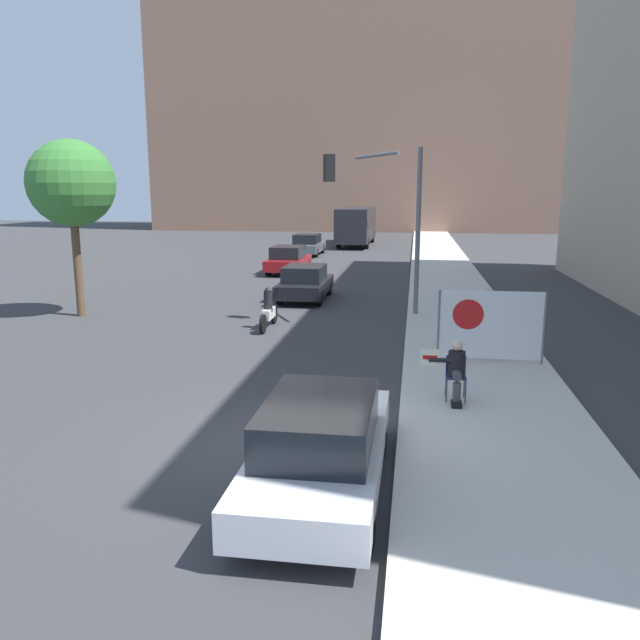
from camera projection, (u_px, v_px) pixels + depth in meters
name	position (u px, v px, depth m)	size (l,w,h in m)	color
ground_plane	(289.00, 447.00, 10.66)	(160.00, 160.00, 0.00)	#38383A
sidewalk_curb	(454.00, 301.00, 24.63)	(3.56, 90.00, 0.15)	beige
building_backdrop_far	(385.00, 49.00, 69.63)	(52.00, 12.00, 40.02)	#936B56
seated_protester	(456.00, 369.00, 12.43)	(0.92, 0.77, 1.23)	#474C56
jogger_on_sidewalk	(487.00, 322.00, 15.90)	(0.34, 0.34, 1.71)	#424247
protest_banner	(490.00, 325.00, 15.18)	(2.56, 0.06, 1.79)	slate
traffic_light_pole	(386.00, 202.00, 20.42)	(3.11, 2.88, 5.59)	slate
parked_car_curbside	(321.00, 444.00, 8.96)	(1.75, 4.65, 1.41)	silver
car_on_road_nearest	(305.00, 283.00, 25.11)	(1.77, 4.18, 1.40)	black
car_on_road_midblock	(288.00, 260.00, 33.46)	(1.83, 4.28, 1.46)	maroon
car_on_road_distant	(307.00, 245.00, 43.08)	(1.88, 4.66, 1.47)	#565B60
city_bus_on_road	(357.00, 224.00, 51.04)	(2.49, 10.28, 3.03)	#232328
motorcycle_on_road	(269.00, 311.00, 19.83)	(0.28, 2.14, 1.33)	white
street_tree_near_curb	(71.00, 184.00, 21.07)	(2.93, 2.93, 6.03)	brown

